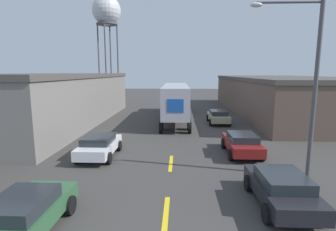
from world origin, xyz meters
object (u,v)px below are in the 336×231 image
at_px(semi_truck, 176,98).
at_px(parked_car_right_far, 218,116).
at_px(parked_car_left_far, 99,145).
at_px(parked_car_right_near, 281,188).
at_px(street_lamp, 307,77).
at_px(parked_car_left_near, 24,214).
at_px(water_tower, 107,12).
at_px(parked_car_right_mid, 242,143).

bearing_deg(semi_truck, parked_car_right_far, -27.68).
height_order(semi_truck, parked_car_left_far, semi_truck).
bearing_deg(parked_car_right_near, semi_truck, 103.05).
distance_m(parked_car_right_near, street_lamp, 5.64).
bearing_deg(parked_car_right_near, parked_car_right_far, 90.00).
distance_m(semi_truck, street_lamp, 17.47).
relative_size(parked_car_left_near, street_lamp, 0.49).
xyz_separation_m(semi_truck, parked_car_left_near, (-4.50, -21.36, -1.61)).
xyz_separation_m(parked_car_left_near, parked_car_right_far, (8.92, 19.10, 0.00)).
xyz_separation_m(parked_car_left_near, parked_car_right_near, (8.92, 2.29, 0.00)).
relative_size(parked_car_right_far, street_lamp, 0.49).
bearing_deg(water_tower, street_lamp, -63.78).
distance_m(parked_car_left_near, parked_car_right_mid, 12.57).
height_order(parked_car_right_mid, water_tower, water_tower).
bearing_deg(water_tower, parked_car_right_near, -67.49).
xyz_separation_m(parked_car_left_near, parked_car_right_mid, (8.92, 8.86, 0.00)).
xyz_separation_m(parked_car_right_far, parked_car_left_far, (-8.92, -11.16, 0.00)).
bearing_deg(street_lamp, parked_car_left_near, -154.05).
relative_size(parked_car_right_near, water_tower, 0.20).
distance_m(parked_car_left_far, street_lamp, 12.08).
bearing_deg(parked_car_left_far, parked_car_right_mid, 5.86).
xyz_separation_m(parked_car_right_near, parked_car_right_mid, (0.00, 6.57, 0.00)).
xyz_separation_m(parked_car_left_far, street_lamp, (11.01, -2.59, 4.25)).
relative_size(semi_truck, parked_car_right_mid, 3.70).
bearing_deg(street_lamp, water_tower, 116.22).
distance_m(parked_car_left_near, water_tower, 52.19).
height_order(parked_car_right_near, parked_car_right_mid, same).
bearing_deg(parked_car_right_near, parked_car_left_far, 147.63).
bearing_deg(parked_car_right_far, parked_car_right_mid, -90.00).
height_order(parked_car_right_far, water_tower, water_tower).
xyz_separation_m(parked_car_left_near, parked_car_left_far, (0.00, 7.95, 0.00)).
bearing_deg(parked_car_left_far, parked_car_left_near, -90.00).
bearing_deg(semi_truck, parked_car_right_mid, -71.19).
xyz_separation_m(parked_car_right_far, parked_car_right_mid, (0.00, -10.24, 0.00)).
height_order(parked_car_right_near, water_tower, water_tower).
height_order(parked_car_right_far, parked_car_right_mid, same).
distance_m(parked_car_left_near, parked_car_right_near, 9.21).
relative_size(semi_truck, water_tower, 0.75).
bearing_deg(parked_car_left_far, water_tower, 104.13).
relative_size(parked_car_right_far, parked_car_right_mid, 1.00).
bearing_deg(parked_car_left_near, parked_car_left_far, 90.00).
relative_size(semi_truck, parked_car_left_near, 3.70).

